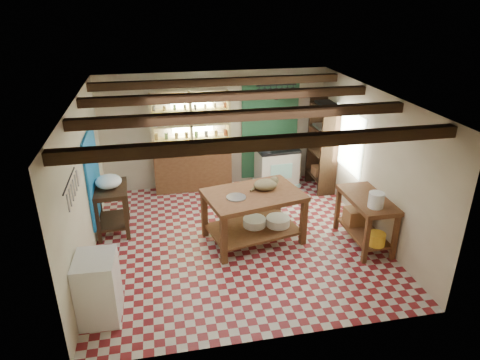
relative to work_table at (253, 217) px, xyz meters
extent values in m
cube|color=maroon|center=(-0.28, 0.08, -0.48)|extent=(5.00, 5.00, 0.02)
cube|color=#4A494F|center=(-0.28, 0.08, 2.13)|extent=(5.00, 5.00, 0.02)
cube|color=beige|center=(-0.28, 2.58, 0.83)|extent=(5.00, 0.04, 2.60)
cube|color=beige|center=(-0.28, -2.42, 0.83)|extent=(5.00, 0.04, 2.60)
cube|color=beige|center=(-2.78, 0.08, 0.83)|extent=(0.04, 5.00, 2.60)
cube|color=beige|center=(2.22, 0.08, 0.83)|extent=(0.04, 5.00, 2.60)
cube|color=#382213|center=(-0.28, 0.08, 2.01)|extent=(5.00, 3.80, 0.15)
cube|color=#1668AC|center=(-2.75, 0.98, 0.63)|extent=(0.04, 1.40, 1.60)
cube|color=#225533|center=(0.97, 2.55, 0.78)|extent=(1.30, 0.04, 2.30)
cube|color=silver|center=(-0.78, 2.56, 1.23)|extent=(0.90, 0.02, 0.80)
cube|color=silver|center=(2.20, 1.08, 0.93)|extent=(0.02, 1.30, 1.20)
cube|color=black|center=(-2.72, -1.12, 1.31)|extent=(0.06, 0.90, 0.28)
cube|color=black|center=(0.97, 2.13, 1.71)|extent=(0.86, 0.12, 0.36)
cube|color=#D1BC78|center=(-0.83, 2.39, 0.63)|extent=(1.70, 0.34, 2.20)
cube|color=#382213|center=(2.00, 1.88, 0.53)|extent=(0.40, 0.86, 2.00)
cube|color=brown|center=(0.00, 0.00, 0.00)|extent=(1.84, 1.41, 0.93)
cube|color=beige|center=(1.07, 2.23, -0.02)|extent=(0.96, 0.68, 0.90)
cube|color=#382213|center=(-2.48, 0.83, -0.02)|extent=(0.65, 0.91, 0.89)
cube|color=white|center=(-2.50, -1.54, 0.01)|extent=(0.55, 0.65, 0.95)
cube|color=brown|center=(1.90, -0.50, -0.01)|extent=(0.64, 1.26, 0.90)
ellipsoid|color=#8F7F53|center=(0.23, 0.10, 0.56)|extent=(0.51, 0.45, 0.19)
cylinder|color=#A3A2AA|center=(-0.33, -0.12, 0.48)|extent=(0.40, 0.40, 0.02)
cylinder|color=white|center=(0.04, 0.06, -0.15)|extent=(0.49, 0.49, 0.14)
cylinder|color=white|center=(0.46, 0.00, -0.14)|extent=(0.51, 0.51, 0.15)
cylinder|color=#A3A2AA|center=(0.82, 2.21, 0.55)|extent=(0.21, 0.21, 0.23)
cylinder|color=black|center=(1.17, 2.23, 0.52)|extent=(0.15, 0.15, 0.18)
ellipsoid|color=white|center=(-2.48, 0.83, 0.54)|extent=(0.49, 0.49, 0.23)
cylinder|color=white|center=(1.85, -0.85, 0.56)|extent=(0.26, 0.26, 0.25)
cube|color=#9B683E|center=(1.90, -0.20, -0.08)|extent=(0.41, 0.33, 0.29)
cylinder|color=yellow|center=(1.90, -0.95, -0.12)|extent=(0.29, 0.29, 0.21)
camera|label=1|loc=(-1.55, -6.50, 3.67)|focal=32.00mm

